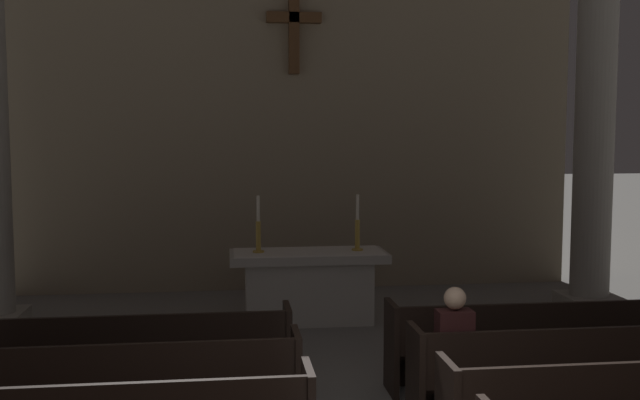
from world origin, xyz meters
TOP-DOWN VIEW (x-y plane):
  - pew_left_row_3 at (-2.03, 1.90)m, footprint 3.04×0.50m
  - pew_left_row_4 at (-2.03, 2.87)m, footprint 3.04×0.50m
  - pew_right_row_3 at (2.03, 1.90)m, footprint 3.04×0.50m
  - pew_right_row_4 at (2.03, 2.87)m, footprint 3.04×0.50m
  - column_right_second at (4.35, 6.16)m, footprint 0.88×0.88m
  - altar at (0.00, 5.86)m, footprint 2.20×0.90m
  - candlestick_left at (-0.70, 5.86)m, footprint 0.16×0.16m
  - candlestick_right at (0.70, 5.86)m, footprint 0.16×0.16m
  - apse_with_cross at (0.00, 8.21)m, footprint 9.64×0.42m
  - lone_worshipper at (0.87, 1.94)m, footprint 0.32×0.43m

SIDE VIEW (x-z plane):
  - pew_left_row_3 at x=-2.03m, z-range 0.00..0.95m
  - pew_left_row_4 at x=-2.03m, z-range 0.00..0.95m
  - pew_right_row_3 at x=2.03m, z-range 0.00..0.95m
  - pew_right_row_4 at x=2.03m, z-range 0.00..0.95m
  - altar at x=0.00m, z-range 0.03..1.04m
  - lone_worshipper at x=0.87m, z-range 0.03..1.35m
  - candlestick_left at x=-0.70m, z-range 0.87..1.67m
  - candlestick_right at x=0.70m, z-range 0.87..1.67m
  - column_right_second at x=4.35m, z-range -0.09..7.44m
  - apse_with_cross at x=0.00m, z-range 0.00..7.90m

